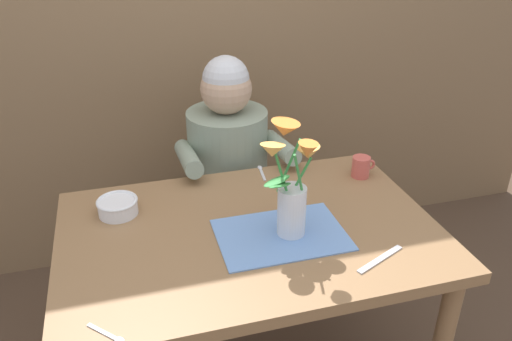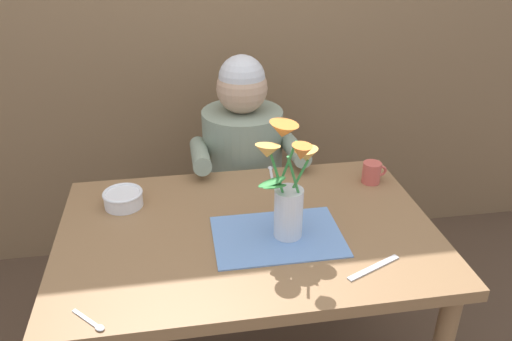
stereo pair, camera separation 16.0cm
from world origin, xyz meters
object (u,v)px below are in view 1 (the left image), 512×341
Objects in this scene: ceramic_bowl at (118,206)px; dinner_knife at (380,259)px; coffee_cup at (361,167)px; flower_vase at (291,184)px; seated_person at (229,184)px.

dinner_knife is at bearing -32.69° from ceramic_bowl.
dinner_knife is at bearing -109.78° from coffee_cup.
seated_person is at bearing 93.53° from flower_vase.
flower_vase is at bearing -89.31° from seated_person.
flower_vase is 2.69× the size of ceramic_bowl.
flower_vase reaches higher than ceramic_bowl.
flower_vase is at bearing 112.53° from dinner_knife.
coffee_cup is (0.90, 0.02, 0.01)m from ceramic_bowl.
ceramic_bowl is 0.72× the size of dinner_knife.
coffee_cup is at bearing 45.92° from dinner_knife.
coffee_cup is (0.18, 0.49, 0.04)m from dinner_knife.
flower_vase reaches higher than coffee_cup.
dinner_knife is (0.72, -0.46, -0.03)m from ceramic_bowl.
ceramic_bowl is 0.90m from coffee_cup.
seated_person is 0.77m from flower_vase.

